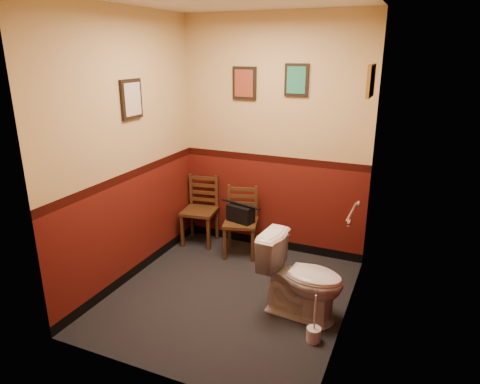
# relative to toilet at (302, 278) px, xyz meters

# --- Properties ---
(floor) EXTENTS (2.20, 2.40, 0.00)m
(floor) POSITION_rel_toilet_xyz_m (-0.72, 0.03, -0.37)
(floor) COLOR black
(floor) RESTS_ON ground
(wall_back) EXTENTS (2.20, 0.00, 2.70)m
(wall_back) POSITION_rel_toilet_xyz_m (-0.72, 1.23, 0.98)
(wall_back) COLOR #54140E
(wall_back) RESTS_ON ground
(wall_front) EXTENTS (2.20, 0.00, 2.70)m
(wall_front) POSITION_rel_toilet_xyz_m (-0.72, -1.17, 0.98)
(wall_front) COLOR #54140E
(wall_front) RESTS_ON ground
(wall_left) EXTENTS (0.00, 2.40, 2.70)m
(wall_left) POSITION_rel_toilet_xyz_m (-1.82, 0.03, 0.98)
(wall_left) COLOR #54140E
(wall_left) RESTS_ON ground
(wall_right) EXTENTS (0.00, 2.40, 2.70)m
(wall_right) POSITION_rel_toilet_xyz_m (0.38, 0.03, 0.98)
(wall_right) COLOR #54140E
(wall_right) RESTS_ON ground
(grab_bar) EXTENTS (0.05, 0.56, 0.06)m
(grab_bar) POSITION_rel_toilet_xyz_m (0.35, 0.28, 0.58)
(grab_bar) COLOR silver
(grab_bar) RESTS_ON wall_right
(framed_print_back_a) EXTENTS (0.28, 0.04, 0.36)m
(framed_print_back_a) POSITION_rel_toilet_xyz_m (-1.07, 1.21, 1.58)
(framed_print_back_a) COLOR black
(framed_print_back_a) RESTS_ON wall_back
(framed_print_back_b) EXTENTS (0.26, 0.04, 0.34)m
(framed_print_back_b) POSITION_rel_toilet_xyz_m (-0.47, 1.21, 1.63)
(framed_print_back_b) COLOR black
(framed_print_back_b) RESTS_ON wall_back
(framed_print_left) EXTENTS (0.04, 0.30, 0.38)m
(framed_print_left) POSITION_rel_toilet_xyz_m (-1.80, 0.13, 1.48)
(framed_print_left) COLOR black
(framed_print_left) RESTS_ON wall_left
(framed_print_right) EXTENTS (0.04, 0.34, 0.28)m
(framed_print_right) POSITION_rel_toilet_xyz_m (0.36, 0.63, 1.68)
(framed_print_right) COLOR olive
(framed_print_right) RESTS_ON wall_right
(toilet) EXTENTS (0.79, 0.49, 0.75)m
(toilet) POSITION_rel_toilet_xyz_m (0.00, 0.00, 0.00)
(toilet) COLOR white
(toilet) RESTS_ON floor
(toilet_brush) EXTENTS (0.12, 0.12, 0.43)m
(toilet_brush) POSITION_rel_toilet_xyz_m (0.21, -0.33, -0.30)
(toilet_brush) COLOR silver
(toilet_brush) RESTS_ON floor
(chair_left) EXTENTS (0.45, 0.45, 0.84)m
(chair_left) POSITION_rel_toilet_xyz_m (-1.58, 1.03, 0.05)
(chair_left) COLOR #57331A
(chair_left) RESTS_ON floor
(chair_right) EXTENTS (0.46, 0.46, 0.80)m
(chair_right) POSITION_rel_toilet_xyz_m (-0.99, 0.93, 0.03)
(chair_right) COLOR #57331A
(chair_right) RESTS_ON floor
(handbag) EXTENTS (0.34, 0.22, 0.23)m
(handbag) POSITION_rel_toilet_xyz_m (-0.98, 0.89, 0.14)
(handbag) COLOR black
(handbag) RESTS_ON chair_right
(tp_stack) EXTENTS (0.22, 0.11, 0.19)m
(tp_stack) POSITION_rel_toilet_xyz_m (-0.77, 1.12, -0.29)
(tp_stack) COLOR silver
(tp_stack) RESTS_ON floor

